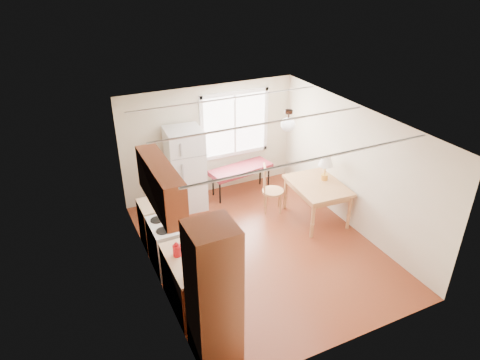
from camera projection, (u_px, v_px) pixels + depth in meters
room_shell at (263, 190)px, 7.51m from camera, size 4.60×5.60×2.62m
kitchen_run at (183, 255)px, 6.55m from camera, size 0.65×3.40×2.20m
window_unit at (235, 124)px, 9.58m from camera, size 1.64×0.05×1.51m
pendant_light at (288, 124)px, 7.64m from camera, size 0.26×0.26×0.40m
refrigerator at (185, 169)px, 9.03m from camera, size 0.79×0.80×1.80m
bench at (241, 170)px, 9.66m from camera, size 1.51×0.74×0.67m
dining_table at (317, 189)px, 8.68m from camera, size 1.06×1.36×0.81m
chair at (268, 186)px, 8.99m from camera, size 0.51×0.51×1.04m
table_lamp at (326, 163)px, 8.62m from camera, size 0.30×0.30×0.53m
coffee_maker at (198, 271)px, 5.91m from camera, size 0.24×0.28×0.37m
kettle at (177, 250)px, 6.39m from camera, size 0.13×0.13×0.24m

